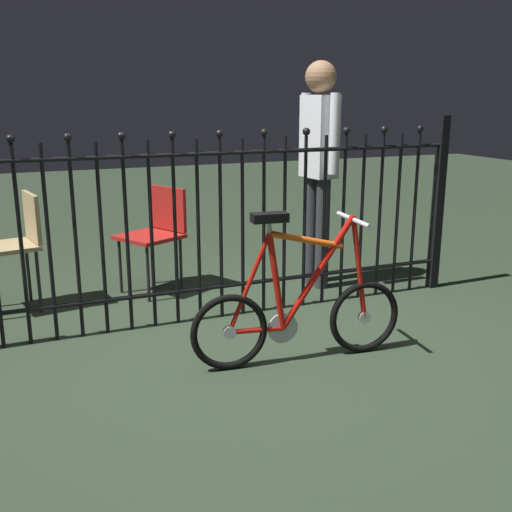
{
  "coord_description": "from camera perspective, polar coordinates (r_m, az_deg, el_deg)",
  "views": [
    {
      "loc": [
        -1.26,
        -3.13,
        1.5
      ],
      "look_at": [
        0.11,
        0.2,
        0.55
      ],
      "focal_mm": 42.64,
      "sensor_mm": 36.0,
      "label": 1
    }
  ],
  "objects": [
    {
      "name": "person_visitor",
      "position": [
        4.81,
        5.92,
        9.53
      ],
      "size": [
        0.24,
        0.47,
        1.76
      ],
      "color": "#2D2D33",
      "rests_on": "ground"
    },
    {
      "name": "bicycle",
      "position": [
        3.51,
        4.04,
        -5.11
      ],
      "size": [
        1.28,
        0.4,
        0.89
      ],
      "color": "black",
      "rests_on": "ground"
    },
    {
      "name": "iron_fence",
      "position": [
        4.08,
        -4.7,
        3.14
      ],
      "size": [
        3.77,
        0.07,
        1.36
      ],
      "color": "black",
      "rests_on": "ground"
    },
    {
      "name": "ground_plane",
      "position": [
        3.69,
        -0.4,
        -9.2
      ],
      "size": [
        20.0,
        20.0,
        0.0
      ],
      "primitive_type": "plane",
      "color": "#2B3A28"
    },
    {
      "name": "chair_red",
      "position": [
        4.8,
        -9.29,
        2.59
      ],
      "size": [
        0.56,
        0.56,
        0.81
      ],
      "color": "black",
      "rests_on": "ground"
    },
    {
      "name": "chair_tan",
      "position": [
        4.62,
        -21.43,
        1.54
      ],
      "size": [
        0.45,
        0.45,
        0.84
      ],
      "color": "black",
      "rests_on": "ground"
    }
  ]
}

